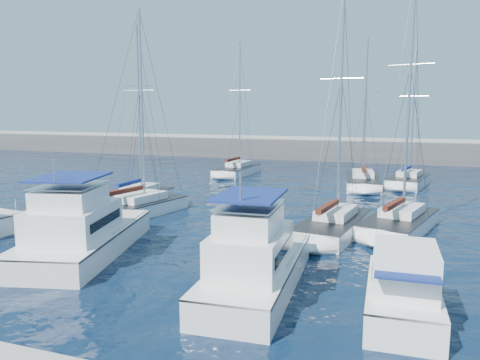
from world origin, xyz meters
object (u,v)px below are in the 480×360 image
(motor_yacht_stbd_inner, at_px, (255,265))
(sailboat_mid_c, at_px, (334,225))
(motor_yacht_stbd_outer, at_px, (403,292))
(sailboat_back_c, at_px, (408,181))
(sailboat_mid_b, at_px, (138,208))
(sailboat_back_b, at_px, (363,182))
(sailboat_mid_a, at_px, (137,198))
(motor_yacht_port_inner, at_px, (81,234))
(sailboat_mid_d, at_px, (399,223))
(sailboat_back_a, at_px, (237,170))

(motor_yacht_stbd_inner, distance_m, sailboat_mid_c, 10.54)
(motor_yacht_stbd_outer, relative_size, sailboat_back_c, 0.44)
(sailboat_mid_b, height_order, sailboat_back_b, sailboat_mid_b)
(sailboat_mid_a, xyz_separation_m, sailboat_back_c, (20.41, 17.10, -0.00))
(motor_yacht_stbd_inner, bearing_deg, motor_yacht_port_inner, 166.65)
(sailboat_back_c, bearing_deg, sailboat_mid_a, -128.84)
(motor_yacht_stbd_outer, height_order, sailboat_mid_d, sailboat_mid_d)
(motor_yacht_stbd_outer, xyz_separation_m, sailboat_back_c, (0.22, 31.73, -0.42))
(motor_yacht_stbd_outer, height_order, sailboat_mid_a, sailboat_mid_a)
(sailboat_mid_b, bearing_deg, sailboat_back_b, 64.77)
(sailboat_mid_b, height_order, sailboat_back_a, sailboat_back_a)
(motor_yacht_port_inner, height_order, motor_yacht_stbd_inner, same)
(sailboat_back_b, bearing_deg, sailboat_mid_d, -84.75)
(sailboat_mid_a, distance_m, sailboat_back_b, 22.23)
(sailboat_mid_b, bearing_deg, sailboat_back_c, 60.10)
(sailboat_mid_a, height_order, sailboat_back_b, sailboat_back_b)
(motor_yacht_stbd_outer, height_order, sailboat_mid_b, sailboat_mid_b)
(motor_yacht_stbd_inner, distance_m, sailboat_back_b, 29.43)
(motor_yacht_port_inner, relative_size, motor_yacht_stbd_outer, 1.73)
(sailboat_mid_b, relative_size, sailboat_back_a, 0.94)
(motor_yacht_stbd_inner, distance_m, sailboat_mid_d, 13.62)
(motor_yacht_stbd_outer, bearing_deg, sailboat_mid_b, 145.74)
(motor_yacht_stbd_inner, distance_m, sailboat_back_a, 35.88)
(sailboat_mid_c, xyz_separation_m, sailboat_back_b, (0.07, 18.99, -0.02))
(sailboat_mid_c, xyz_separation_m, sailboat_mid_d, (3.78, 2.07, 0.01))
(motor_yacht_port_inner, xyz_separation_m, sailboat_back_a, (-2.88, 31.76, -0.60))
(sailboat_mid_d, xyz_separation_m, sailboat_back_b, (-3.72, 16.93, -0.03))
(motor_yacht_stbd_inner, xyz_separation_m, sailboat_back_c, (6.01, 31.23, -0.61))
(sailboat_mid_a, xyz_separation_m, sailboat_mid_b, (2.00, -3.22, -0.01))
(motor_yacht_stbd_inner, xyz_separation_m, sailboat_back_a, (-12.92, 33.47, -0.60))
(sailboat_mid_a, distance_m, sailboat_mid_c, 16.54)
(sailboat_back_b, xyz_separation_m, sailboat_back_c, (4.24, 1.86, 0.01))
(sailboat_mid_a, bearing_deg, sailboat_back_c, 38.95)
(motor_yacht_port_inner, relative_size, sailboat_back_a, 0.69)
(motor_yacht_stbd_inner, distance_m, sailboat_mid_b, 16.52)
(sailboat_mid_a, bearing_deg, sailboat_mid_b, -59.13)
(motor_yacht_stbd_outer, distance_m, sailboat_mid_a, 24.94)
(motor_yacht_port_inner, relative_size, motor_yacht_stbd_inner, 1.14)
(motor_yacht_port_inner, relative_size, sailboat_mid_b, 0.74)
(sailboat_mid_c, relative_size, sailboat_back_b, 1.02)
(sailboat_mid_a, height_order, sailboat_back_c, sailboat_mid_a)
(motor_yacht_port_inner, bearing_deg, sailboat_back_a, 81.22)
(motor_yacht_stbd_inner, bearing_deg, sailboat_back_b, 82.87)
(motor_yacht_stbd_outer, bearing_deg, sailboat_mid_a, 141.92)
(sailboat_mid_c, xyz_separation_m, sailboat_back_c, (4.31, 20.85, -0.00))
(motor_yacht_stbd_outer, bearing_deg, sailboat_mid_d, 89.17)
(motor_yacht_port_inner, relative_size, sailboat_back_b, 0.74)
(sailboat_mid_c, height_order, sailboat_back_a, sailboat_back_a)
(motor_yacht_stbd_outer, distance_m, sailboat_mid_c, 11.63)
(sailboat_mid_a, relative_size, sailboat_mid_d, 0.88)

